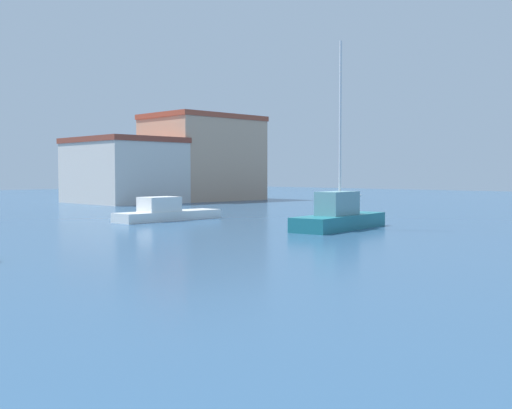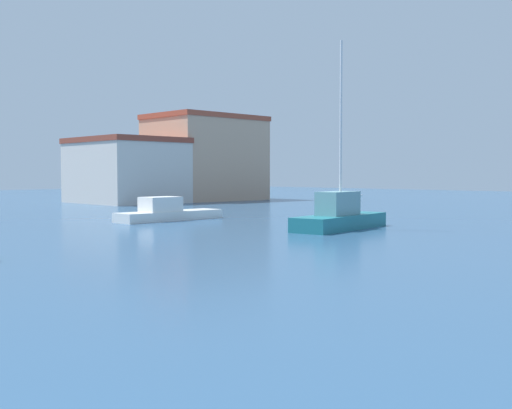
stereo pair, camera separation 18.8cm
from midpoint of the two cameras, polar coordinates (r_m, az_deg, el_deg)
The scene contains 5 objects.
water at distance 27.69m, azimuth -12.20°, elevation -2.94°, with size 160.00×160.00×0.00m, color #2D5175.
sailboat_teal_far_left at distance 31.29m, azimuth 7.80°, elevation -1.02°, with size 6.77×2.90×9.28m.
motorboat_white_near_pier at distance 37.09m, azimuth -7.97°, elevation -0.70°, with size 6.87×1.92×1.40m.
warehouse_block at distance 60.01m, azimuth -11.66°, elevation 3.06°, with size 8.24×10.08×6.07m.
waterfront_apartments at distance 64.87m, azimuth -4.54°, elevation 4.25°, with size 11.10×8.14×8.70m.
Camera 2 is at (0.39, -3.38, 2.77)m, focal length 43.90 mm.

